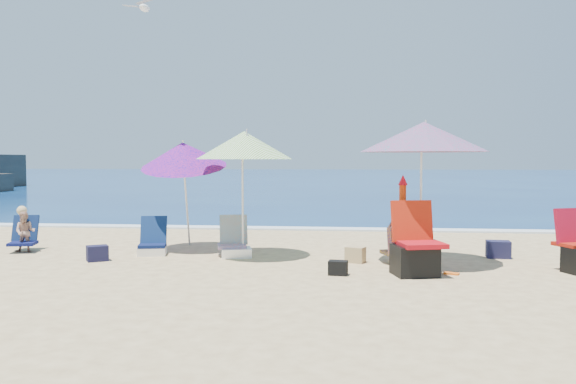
# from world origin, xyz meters

# --- Properties ---
(ground) EXTENTS (120.00, 120.00, 0.00)m
(ground) POSITION_xyz_m (0.00, 0.00, 0.00)
(ground) COLOR #D8BC84
(ground) RESTS_ON ground
(sea) EXTENTS (120.00, 80.00, 0.12)m
(sea) POSITION_xyz_m (0.00, 45.00, -0.05)
(sea) COLOR navy
(sea) RESTS_ON ground
(foam) EXTENTS (120.00, 0.50, 0.04)m
(foam) POSITION_xyz_m (0.00, 5.10, 0.02)
(foam) COLOR white
(foam) RESTS_ON ground
(umbrella_turquoise) EXTENTS (2.57, 2.57, 2.24)m
(umbrella_turquoise) POSITION_xyz_m (1.82, 0.83, 1.97)
(umbrella_turquoise) COLOR silver
(umbrella_turquoise) RESTS_ON ground
(umbrella_striped) EXTENTS (2.07, 2.07, 2.12)m
(umbrella_striped) POSITION_xyz_m (-1.05, 1.19, 1.86)
(umbrella_striped) COLOR silver
(umbrella_striped) RESTS_ON ground
(umbrella_blue) EXTENTS (1.57, 1.63, 2.09)m
(umbrella_blue) POSITION_xyz_m (-2.26, 1.81, 1.71)
(umbrella_blue) COLOR silver
(umbrella_blue) RESTS_ON ground
(furled_umbrella) EXTENTS (0.16, 0.16, 1.40)m
(furled_umbrella) POSITION_xyz_m (1.49, 0.62, 0.77)
(furled_umbrella) COLOR #BB330D
(furled_umbrella) RESTS_ON ground
(chair_navy) EXTENTS (0.56, 0.65, 0.64)m
(chair_navy) POSITION_xyz_m (-2.66, 1.29, 0.17)
(chair_navy) COLOR #0B1640
(chair_navy) RESTS_ON ground
(chair_rainbow) EXTENTS (0.66, 0.74, 0.67)m
(chair_rainbow) POSITION_xyz_m (-1.23, 1.27, 0.18)
(chair_rainbow) COLOR #F2555E
(chair_rainbow) RESTS_ON ground
(camp_chair_left) EXTENTS (0.78, 0.75, 1.04)m
(camp_chair_left) POSITION_xyz_m (1.61, -0.06, 0.31)
(camp_chair_left) COLOR #B30C14
(camp_chair_left) RESTS_ON ground
(person_center) EXTENTS (0.70, 0.69, 0.85)m
(person_center) POSITION_xyz_m (1.48, 0.77, 0.41)
(person_center) COLOR #AA7666
(person_center) RESTS_ON ground
(person_left) EXTENTS (0.61, 0.70, 0.80)m
(person_left) POSITION_xyz_m (-4.99, 1.33, 0.36)
(person_left) COLOR tan
(person_left) RESTS_ON ground
(bag_navy_a) EXTENTS (0.39, 0.37, 0.25)m
(bag_navy_a) POSITION_xyz_m (-3.32, 0.56, 0.12)
(bag_navy_a) COLOR #171632
(bag_navy_a) RESTS_ON ground
(bag_tan) EXTENTS (0.34, 0.30, 0.25)m
(bag_tan) POSITION_xyz_m (0.78, 0.86, 0.12)
(bag_tan) COLOR tan
(bag_tan) RESTS_ON ground
(bag_navy_b) EXTENTS (0.40, 0.31, 0.28)m
(bag_navy_b) POSITION_xyz_m (3.13, 1.56, 0.14)
(bag_navy_b) COLOR #191A37
(bag_navy_b) RESTS_ON ground
(bag_black_b) EXTENTS (0.28, 0.21, 0.20)m
(bag_black_b) POSITION_xyz_m (0.53, -0.17, 0.10)
(bag_black_b) COLOR black
(bag_black_b) RESTS_ON ground
(orange_item) EXTENTS (0.23, 0.17, 0.03)m
(orange_item) POSITION_xyz_m (2.13, 0.03, 0.01)
(orange_item) COLOR orange
(orange_item) RESTS_ON ground
(seagull) EXTENTS (0.66, 0.61, 0.12)m
(seagull) POSITION_xyz_m (-2.90, 1.67, 4.26)
(seagull) COLOR white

